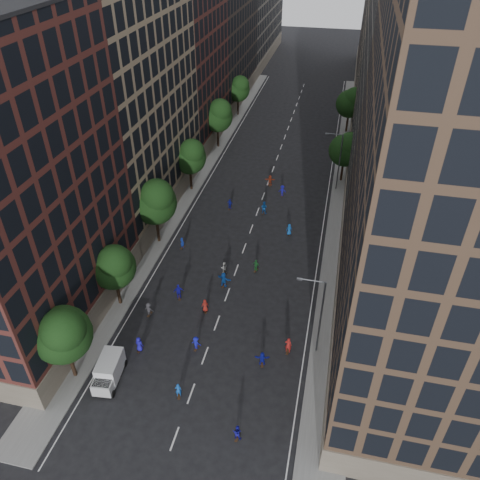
{
  "coord_description": "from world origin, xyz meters",
  "views": [
    {
      "loc": [
        10.12,
        -19.99,
        36.16
      ],
      "look_at": [
        -0.31,
        25.96,
        2.0
      ],
      "focal_mm": 35.0,
      "sensor_mm": 36.0,
      "label": 1
    }
  ],
  "objects": [
    {
      "name": "skater_14",
      "position": [
        0.95,
        35.77,
        0.94
      ],
      "size": [
        1.06,
        0.91,
        1.88
      ],
      "primitive_type": "imported",
      "rotation": [
        0.0,
        0.0,
        2.9
      ],
      "color": "#13489C",
      "rests_on": "ground"
    },
    {
      "name": "skater_16",
      "position": [
        -4.06,
        35.87,
        0.77
      ],
      "size": [
        0.96,
        0.56,
        1.54
      ],
      "primitive_type": "imported",
      "rotation": [
        0.0,
        0.0,
        2.93
      ],
      "color": "#1319A0",
      "rests_on": "ground"
    },
    {
      "name": "skater_4",
      "position": [
        -5.11,
        16.27,
        0.95
      ],
      "size": [
        1.2,
        0.83,
        1.9
      ],
      "primitive_type": "imported",
      "rotation": [
        0.0,
        0.0,
        3.5
      ],
      "color": "#1915B0",
      "rests_on": "ground"
    },
    {
      "name": "skater_5",
      "position": [
        5.67,
        9.18,
        0.78
      ],
      "size": [
        1.51,
        0.71,
        1.56
      ],
      "primitive_type": "imported",
      "rotation": [
        0.0,
        0.0,
        3.32
      ],
      "color": "#141AA7",
      "rests_on": "ground"
    },
    {
      "name": "bldg_left_b",
      "position": [
        -19.0,
        35.0,
        17.0
      ],
      "size": [
        14.0,
        26.0,
        34.0
      ],
      "primitive_type": "cube",
      "color": "#907B5E",
      "rests_on": "ground"
    },
    {
      "name": "tree_right_b",
      "position": [
        11.39,
        67.85,
        5.96
      ],
      "size": [
        5.2,
        5.2,
        8.83
      ],
      "color": "black",
      "rests_on": "ground"
    },
    {
      "name": "skater_12",
      "position": [
        5.19,
        31.31,
        0.79
      ],
      "size": [
        0.91,
        0.76,
        1.59
      ],
      "primitive_type": "imported",
      "rotation": [
        0.0,
        0.0,
        3.53
      ],
      "color": "#1552AC",
      "rests_on": "ground"
    },
    {
      "name": "tree_left_2",
      "position": [
        -10.99,
        25.83,
        6.36
      ],
      "size": [
        5.6,
        5.6,
        9.45
      ],
      "color": "black",
      "rests_on": "ground"
    },
    {
      "name": "bldg_right_c",
      "position": [
        19.0,
        71.0,
        17.5
      ],
      "size": [
        14.0,
        26.0,
        35.0
      ],
      "primitive_type": "cube",
      "color": "#907B5E",
      "rests_on": "ground"
    },
    {
      "name": "tree_left_1",
      "position": [
        -11.02,
        13.86,
        5.55
      ],
      "size": [
        4.8,
        4.8,
        8.21
      ],
      "color": "black",
      "rests_on": "ground"
    },
    {
      "name": "tree_left_0",
      "position": [
        -11.01,
        3.85,
        5.96
      ],
      "size": [
        5.2,
        5.2,
        8.83
      ],
      "color": "black",
      "rests_on": "ground"
    },
    {
      "name": "skater_15",
      "position": [
        2.76,
        41.17,
        0.87
      ],
      "size": [
        1.16,
        0.72,
        1.73
      ],
      "primitive_type": "imported",
      "rotation": [
        0.0,
        0.0,
        3.21
      ],
      "color": "#141293",
      "rests_on": "ground"
    },
    {
      "name": "skater_17",
      "position": [
        0.41,
        43.95,
        0.86
      ],
      "size": [
        1.65,
        0.74,
        1.71
      ],
      "primitive_type": "imported",
      "rotation": [
        0.0,
        0.0,
        3.29
      ],
      "color": "#9C331A",
      "rests_on": "ground"
    },
    {
      "name": "sidewalk_right",
      "position": [
        12.0,
        47.5,
        0.07
      ],
      "size": [
        4.0,
        105.0,
        0.15
      ],
      "primitive_type": "cube",
      "color": "slate",
      "rests_on": "ground"
    },
    {
      "name": "tree_left_4",
      "position": [
        -11.0,
        55.84,
        6.1
      ],
      "size": [
        5.4,
        5.4,
        9.08
      ],
      "color": "black",
      "rests_on": "ground"
    },
    {
      "name": "ground",
      "position": [
        0.0,
        40.0,
        0.0
      ],
      "size": [
        240.0,
        240.0,
        0.0
      ],
      "primitive_type": "plane",
      "color": "black",
      "rests_on": "ground"
    },
    {
      "name": "skater_3",
      "position": [
        -1.07,
        9.68,
        0.75
      ],
      "size": [
        1.04,
        0.68,
        1.51
      ],
      "primitive_type": "imported",
      "rotation": [
        0.0,
        0.0,
        3.02
      ],
      "color": "#171ABD",
      "rests_on": "ground"
    },
    {
      "name": "streetlamp_near",
      "position": [
        10.37,
        12.0,
        5.17
      ],
      "size": [
        2.64,
        0.22,
        9.06
      ],
      "color": "#595B60",
      "rests_on": "ground"
    },
    {
      "name": "skater_11",
      "position": [
        -0.74,
        19.35,
        0.95
      ],
      "size": [
        1.85,
        1.05,
        1.9
      ],
      "primitive_type": "imported",
      "rotation": [
        0.0,
        0.0,
        2.85
      ],
      "color": "#1449A7",
      "rests_on": "ground"
    },
    {
      "name": "bldg_left_c",
      "position": [
        -19.0,
        58.0,
        14.0
      ],
      "size": [
        14.0,
        20.0,
        28.0
      ],
      "primitive_type": "cube",
      "color": "#50231E",
      "rests_on": "ground"
    },
    {
      "name": "skater_8",
      "position": [
        -1.29,
        21.62,
        0.78
      ],
      "size": [
        0.91,
        0.8,
        1.55
      ],
      "primitive_type": "imported",
      "rotation": [
        0.0,
        0.0,
        3.48
      ],
      "color": "silver",
      "rests_on": "ground"
    },
    {
      "name": "bldg_left_d",
      "position": [
        -19.0,
        82.0,
        16.0
      ],
      "size": [
        14.0,
        28.0,
        32.0
      ],
      "primitive_type": "cube",
      "color": "#312720",
      "rests_on": "ground"
    },
    {
      "name": "tree_left_5",
      "position": [
        -11.02,
        71.86,
        5.68
      ],
      "size": [
        4.8,
        4.8,
        8.33
      ],
      "color": "black",
      "rests_on": "ground"
    },
    {
      "name": "bldg_left_e",
      "position": [
        -19.0,
        116.0,
        13.0
      ],
      "size": [
        14.0,
        40.0,
        26.0
      ],
      "primitive_type": "cube",
      "color": "#5F594F",
      "rests_on": "ground"
    },
    {
      "name": "skater_13",
      "position": [
        -7.76,
        25.33,
        0.78
      ],
      "size": [
        0.66,
        0.55,
        1.56
      ],
      "primitive_type": "imported",
      "rotation": [
        0.0,
        0.0,
        2.79
      ],
      "color": "navy",
      "rests_on": "ground"
    },
    {
      "name": "bldg_left_a",
      "position": [
        -19.0,
        11.0,
        15.0
      ],
      "size": [
        14.0,
        22.0,
        30.0
      ],
      "primitive_type": "cube",
      "color": "#50231E",
      "rests_on": "ground"
    },
    {
      "name": "skater_1",
      "position": [
        -0.98,
        4.02,
        0.8
      ],
      "size": [
        0.67,
        0.53,
        1.6
      ],
      "primitive_type": "imported",
      "rotation": [
        0.0,
        0.0,
        3.43
      ],
      "color": "blue",
      "rests_on": "ground"
    },
    {
      "name": "skater_0",
      "position": [
        -6.48,
        8.24,
        0.83
      ],
      "size": [
        0.87,
        0.63,
        1.66
      ],
      "primitive_type": "imported",
      "rotation": [
        0.0,
        0.0,
        3.0
      ],
      "color": "#1E17BE",
      "rests_on": "ground"
    },
    {
      "name": "bldg_right_b",
      "position": [
        19.0,
        44.0,
        16.5
      ],
      "size": [
        14.0,
        28.0,
        33.0
      ],
      "primitive_type": "cube",
      "color": "#5F594F",
      "rests_on": "ground"
    },
    {
      "name": "skater_6",
      "position": [
        -1.68,
        14.94,
        0.78
      ],
      "size": [
        0.87,
        0.7,
        1.55
      ],
      "primitive_type": "imported",
      "rotation": [
        0.0,
        0.0,
        3.45
      ],
      "color": "maroon",
      "rests_on": "ground"
    },
    {
      "name": "streetlamp_far",
      "position": [
        10.37,
        45.0,
        5.17
      ],
      "size": [
        2.64,
        0.22,
        9.06
      ],
      "color": "#595B60",
      "rests_on": "ground"
    },
    {
      "name": "tree_left_3",
      "position": [
        -11.02,
        39.85,
        5.82
      ],
      "size": [
        5.0,
        5.0,
        8.58
      ],
      "color": "black",
      "rests_on": "ground"
    },
    {
      "name": "skater_7",
      "position": [
        7.87,
        11.27,
        0.93
      ],
      "size": [
        0.71,
        0.5,
        1.85
      ],
      "primitive_type": "imported",
      "rotation": [
        0.0,
        0.0,
        3.05
      ],
      "color": "#A91F1C",
      "rests_on": "ground"
    },
    {
      "name": "sidewalk_left",
      "position": [
        -12.0,
        47.5,
        0.07
      ],
      "size": [
        4.0,
        105.0,
        0.15
      ],
      "primitive_type": "cube",
      "color": "slate",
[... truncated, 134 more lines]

